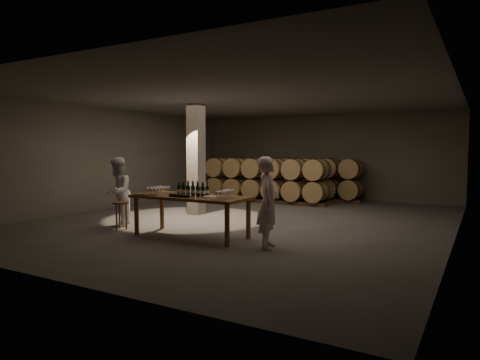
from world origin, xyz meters
The scene contains 15 objects.
room centered at (-1.80, 0.20, 1.60)m, with size 12.00×12.00×12.00m.
tasting_table centered at (0.00, -2.50, 0.80)m, with size 2.60×1.10×0.90m.
barrel_stack_back centered at (-0.96, 5.20, 0.83)m, with size 5.48×0.95×1.57m.
barrel_stack_front centered at (-1.35, 3.80, 0.83)m, with size 4.70×0.95×1.57m.
bottle_cluster centered at (0.03, -2.47, 1.01)m, with size 0.73×0.23×0.31m.
lying_bottles centered at (-0.03, -2.86, 0.94)m, with size 0.58×0.07×0.07m.
glass_cluster_left centered at (-0.82, -2.63, 1.02)m, with size 0.30×0.52×0.17m.
glass_cluster_right centered at (0.91, -2.59, 1.03)m, with size 0.19×0.52×0.17m.
plate centered at (0.49, -2.53, 0.91)m, with size 0.30×0.30×0.02m, color white.
notebook_near centered at (-0.88, -2.90, 0.92)m, with size 0.24×0.19×0.03m, color brown.
notebook_corner centered at (-1.11, -2.88, 0.91)m, with size 0.21×0.27×0.02m, color brown.
pen centered at (-0.66, -2.89, 0.91)m, with size 0.01×0.01×0.14m, color black.
stool centered at (-1.96, -2.64, 0.54)m, with size 0.39×0.39×0.66m.
person_man centered at (1.90, -2.60, 0.88)m, with size 0.64×0.42×1.76m, color white.
person_woman centered at (-2.33, -2.37, 0.85)m, with size 0.83×0.65×1.71m, color white.
Camera 1 is at (5.49, -9.93, 1.91)m, focal length 32.00 mm.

